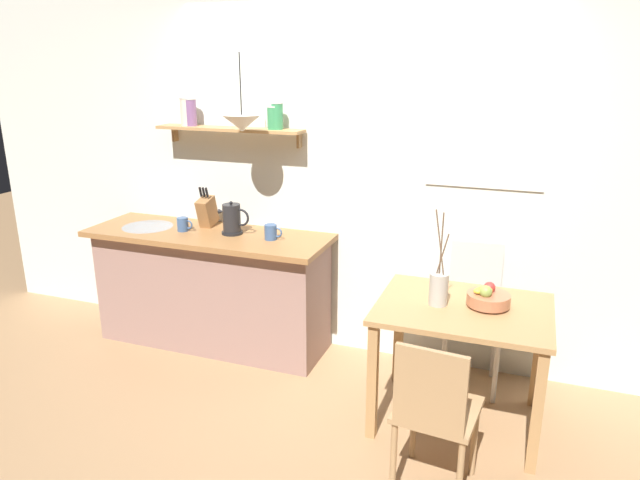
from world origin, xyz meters
name	(u,v)px	position (x,y,z in m)	size (l,w,h in m)	color
ground_plane	(321,385)	(0.00, 0.00, 0.00)	(14.00, 14.00, 0.00)	#A87F56
back_wall	(380,174)	(0.20, 0.65, 1.35)	(6.80, 0.11, 2.70)	silver
kitchen_counter	(212,287)	(-1.00, 0.32, 0.46)	(1.83, 0.63, 0.90)	gray
wall_shelf	(227,121)	(-0.90, 0.49, 1.69)	(1.13, 0.20, 0.34)	tan
dining_table	(462,325)	(0.91, -0.08, 0.63)	(0.98, 0.77, 0.75)	tan
dining_chair_near	(434,410)	(0.87, -0.78, 0.49)	(0.43, 0.43, 0.86)	tan
dining_chair_far	(473,310)	(0.92, 0.42, 0.52)	(0.42, 0.43, 0.97)	silver
fruit_bowl	(488,298)	(1.03, -0.04, 0.81)	(0.25, 0.25, 0.14)	#BC704C
twig_vase	(439,288)	(0.76, -0.10, 0.85)	(0.11, 0.11, 0.56)	#B7B2A8
electric_kettle	(232,219)	(-0.81, 0.33, 1.01)	(0.24, 0.15, 0.24)	black
knife_block	(207,211)	(-1.08, 0.43, 1.02)	(0.09, 0.19, 0.31)	#9E6B3D
coffee_mug_by_sink	(183,224)	(-1.19, 0.27, 0.95)	(0.13, 0.08, 0.10)	#3D5B89
coffee_mug_spare	(271,232)	(-0.49, 0.30, 0.95)	(0.13, 0.09, 0.11)	#3D5B89
pendant_lamp	(242,123)	(-0.65, 0.23, 1.71)	(0.27, 0.27, 0.50)	black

